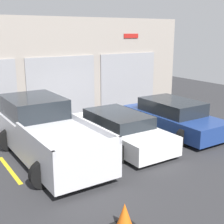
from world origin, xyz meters
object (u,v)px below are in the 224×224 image
object	(u,v)px
pickup_truck	(47,132)
sedan_side	(173,117)
traffic_cone	(125,216)
sedan_white	(119,129)

from	to	relation	value
pickup_truck	sedan_side	size ratio (longest dim) A/B	1.15
sedan_side	traffic_cone	xyz separation A→B (m)	(-5.35, -4.17, -0.36)
pickup_truck	sedan_side	xyz separation A→B (m)	(5.28, -0.25, -0.23)
traffic_cone	pickup_truck	bearing A→B (deg)	89.08
sedan_white	traffic_cone	xyz separation A→B (m)	(-2.71, -4.16, -0.31)
sedan_side	traffic_cone	distance (m)	6.79
sedan_white	sedan_side	size ratio (longest dim) A/B	1.01
pickup_truck	traffic_cone	xyz separation A→B (m)	(-0.07, -4.42, -0.59)
sedan_white	traffic_cone	bearing A→B (deg)	-123.05
pickup_truck	sedan_white	size ratio (longest dim) A/B	1.13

